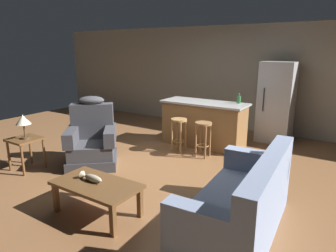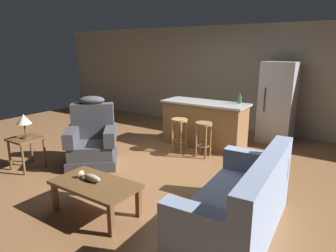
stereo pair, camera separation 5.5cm
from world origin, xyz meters
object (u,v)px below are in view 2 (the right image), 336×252
(fish_figurine, at_px, (90,177))
(end_table, at_px, (26,143))
(table_lamp, at_px, (24,120))
(kitchen_island, at_px, (204,124))
(coffee_table, at_px, (95,187))
(recliner_near_lamp, at_px, (93,141))
(refrigerator, at_px, (278,102))
(bottle_tall_green, at_px, (240,100))
(couch, at_px, (240,206))
(bar_stool_right, at_px, (204,133))
(bar_stool_left, at_px, (179,129))

(fish_figurine, xyz_separation_m, end_table, (-1.98, 0.36, -0.00))
(fish_figurine, distance_m, table_lamp, 2.02)
(kitchen_island, bearing_deg, table_lamp, -123.78)
(coffee_table, distance_m, end_table, 2.11)
(recliner_near_lamp, xyz_separation_m, kitchen_island, (1.21, 2.03, 0.06))
(table_lamp, distance_m, refrigerator, 5.10)
(recliner_near_lamp, height_order, table_lamp, recliner_near_lamp)
(end_table, bearing_deg, bottle_tall_green, 49.84)
(fish_figurine, height_order, couch, couch)
(coffee_table, height_order, bar_stool_right, bar_stool_right)
(refrigerator, bearing_deg, bottle_tall_green, -118.24)
(coffee_table, bearing_deg, bar_stool_right, 86.22)
(kitchen_island, bearing_deg, coffee_table, -87.60)
(fish_figurine, bearing_deg, table_lamp, 169.70)
(bar_stool_left, xyz_separation_m, bottle_tall_green, (0.89, 0.86, 0.56))
(kitchen_island, xyz_separation_m, refrigerator, (1.18, 1.20, 0.40))
(table_lamp, xyz_separation_m, bar_stool_right, (2.22, 2.23, -0.40))
(bar_stool_left, bearing_deg, bar_stool_right, 0.00)
(recliner_near_lamp, distance_m, bottle_tall_green, 2.99)
(couch, bearing_deg, table_lamp, 0.04)
(fish_figurine, distance_m, couch, 1.85)
(table_lamp, relative_size, bar_stool_right, 0.60)
(kitchen_island, xyz_separation_m, bottle_tall_green, (0.66, 0.23, 0.55))
(coffee_table, relative_size, kitchen_island, 0.61)
(coffee_table, bearing_deg, recliner_near_lamp, 138.37)
(coffee_table, xyz_separation_m, bar_stool_right, (0.17, 2.59, 0.11))
(table_lamp, bearing_deg, kitchen_island, 56.22)
(fish_figurine, xyz_separation_m, bar_stool_right, (0.27, 2.58, 0.01))
(fish_figurine, relative_size, refrigerator, 0.19)
(end_table, relative_size, table_lamp, 1.37)
(couch, bearing_deg, end_table, -0.11)
(kitchen_island, bearing_deg, fish_figurine, -89.27)
(bar_stool_left, bearing_deg, table_lamp, -126.99)
(table_lamp, distance_m, bar_stool_right, 3.17)
(couch, bearing_deg, kitchen_island, -59.25)
(coffee_table, distance_m, recliner_near_lamp, 1.80)
(kitchen_island, height_order, refrigerator, refrigerator)
(coffee_table, relative_size, table_lamp, 2.68)
(kitchen_island, relative_size, bar_stool_right, 2.65)
(bar_stool_right, bearing_deg, coffee_table, -93.78)
(coffee_table, xyz_separation_m, refrigerator, (1.04, 4.42, 0.52))
(bar_stool_right, bearing_deg, bottle_tall_green, 67.84)
(couch, bearing_deg, bottle_tall_green, -71.94)
(recliner_near_lamp, height_order, bar_stool_left, recliner_near_lamp)
(end_table, distance_m, table_lamp, 0.41)
(couch, distance_m, refrigerator, 3.91)
(table_lamp, xyz_separation_m, refrigerator, (3.09, 4.06, 0.01))
(table_lamp, distance_m, bar_stool_left, 2.81)
(refrigerator, height_order, bottle_tall_green, refrigerator)
(recliner_near_lamp, bearing_deg, end_table, -82.23)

